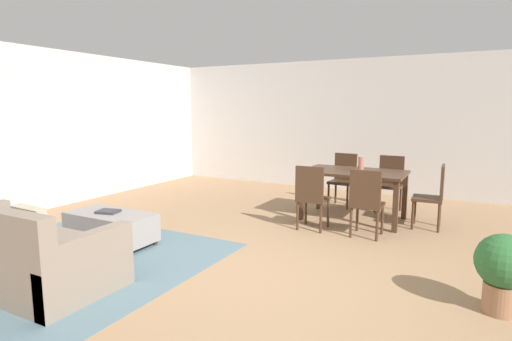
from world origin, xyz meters
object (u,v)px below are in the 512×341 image
object	(u,v)px
ottoman_table	(111,226)
dining_chair_near_left	(311,194)
couch	(15,254)
dining_table	(354,177)
dining_chair_far_left	(344,176)
book_on_ottoman	(108,212)
potted_plant	(503,268)
dining_chair_far_right	(390,180)
dining_chair_near_right	(366,199)
dining_chair_head_east	(434,193)
vase_centerpiece	(361,164)

from	to	relation	value
ottoman_table	dining_chair_near_left	size ratio (longest dim) A/B	1.23
couch	dining_table	xyz separation A→B (m)	(2.32, 3.88, 0.38)
dining_chair_far_left	book_on_ottoman	xyz separation A→B (m)	(-2.01, -3.45, -0.10)
couch	dining_chair_near_left	world-z (taller)	dining_chair_near_left
dining_chair_near_left	potted_plant	xyz separation A→B (m)	(2.25, -1.50, -0.12)
dining_chair_far_right	dining_table	bearing A→B (deg)	-114.94
dining_chair_near_right	ottoman_table	bearing A→B (deg)	-147.20
dining_chair_near_left	couch	bearing A→B (deg)	-122.71
dining_table	dining_chair_near_right	xyz separation A→B (m)	(0.39, -0.84, -0.14)
ottoman_table	dining_chair_head_east	distance (m)	4.42
vase_centerpiece	dining_chair_far_left	bearing A→B (deg)	121.19
dining_chair_far_left	ottoman_table	bearing A→B (deg)	-119.78
dining_chair_far_right	couch	bearing A→B (deg)	-119.81
book_on_ottoman	vase_centerpiece	bearing A→B (deg)	46.33
dining_chair_far_left	vase_centerpiece	world-z (taller)	vase_centerpiece
dining_chair_near_left	dining_chair_near_right	bearing A→B (deg)	1.08
dining_table	book_on_ottoman	distance (m)	3.57
dining_chair_far_left	potted_plant	xyz separation A→B (m)	(2.29, -3.18, -0.12)
dining_chair_near_right	potted_plant	size ratio (longest dim) A/B	1.35
couch	potted_plant	world-z (taller)	couch
dining_chair_near_right	vase_centerpiece	size ratio (longest dim) A/B	4.20
couch	ottoman_table	xyz separation A→B (m)	(-0.06, 1.27, -0.06)
vase_centerpiece	book_on_ottoman	bearing A→B (deg)	-133.67
potted_plant	vase_centerpiece	bearing A→B (deg)	127.27
dining_chair_far_right	dining_chair_head_east	world-z (taller)	same
dining_chair_near_left	book_on_ottoman	distance (m)	2.71
couch	dining_chair_head_east	distance (m)	5.23
ottoman_table	dining_chair_far_right	distance (m)	4.43
dining_chair_far_left	vase_centerpiece	bearing A→B (deg)	-58.81
dining_chair_far_right	book_on_ottoman	bearing A→B (deg)	-128.95
dining_chair_far_right	book_on_ottoman	xyz separation A→B (m)	(-2.80, -3.46, -0.10)
dining_chair_near_left	vase_centerpiece	distance (m)	1.03
book_on_ottoman	potted_plant	distance (m)	4.30
ottoman_table	potted_plant	size ratio (longest dim) A/B	1.66
couch	dining_table	world-z (taller)	couch
ottoman_table	potted_plant	bearing A→B (deg)	3.67
dining_chair_far_right	book_on_ottoman	world-z (taller)	dining_chair_far_right
vase_centerpiece	book_on_ottoman	distance (m)	3.66
couch	dining_chair_far_right	world-z (taller)	dining_chair_far_right
potted_plant	dining_chair_near_right	bearing A→B (deg)	134.71
vase_centerpiece	dining_chair_head_east	bearing A→B (deg)	2.04
dining_chair_near_right	dining_chair_head_east	world-z (taller)	same
book_on_ottoman	dining_chair_far_right	bearing A→B (deg)	51.05
dining_chair_far_left	potted_plant	size ratio (longest dim) A/B	1.35
dining_chair_far_right	ottoman_table	bearing A→B (deg)	-128.66
ottoman_table	book_on_ottoman	distance (m)	0.19
dining_chair_far_left	dining_chair_near_left	bearing A→B (deg)	-88.80
couch	book_on_ottoman	size ratio (longest dim) A/B	8.07
dining_table	dining_chair_far_right	distance (m)	0.93
potted_plant	book_on_ottoman	bearing A→B (deg)	-176.29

